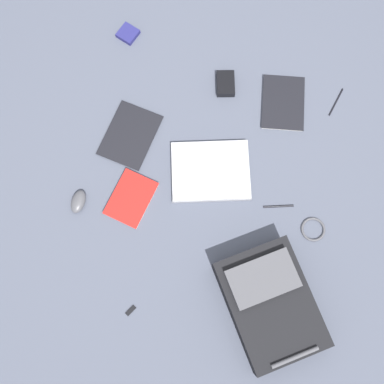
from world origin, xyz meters
TOP-DOWN VIEW (x-y plane):
  - ground_plane at (0.00, 0.00)m, footprint 4.20×4.20m
  - backpack at (-0.38, 0.39)m, footprint 0.53×0.55m
  - laptop at (-0.00, -0.08)m, footprint 0.41×0.36m
  - book_red at (0.29, 0.14)m, footprint 0.19×0.24m
  - book_comic at (0.39, -0.13)m, footprint 0.23×0.29m
  - book_blue at (-0.22, -0.48)m, footprint 0.24×0.30m
  - computer_mouse at (0.50, 0.22)m, footprint 0.06×0.11m
  - cable_coil at (-0.49, 0.04)m, footprint 0.10×0.10m
  - power_brick at (0.05, -0.49)m, footprint 0.11×0.14m
  - pen_black at (-0.45, -0.56)m, footprint 0.04×0.15m
  - pen_blue at (-0.32, -0.02)m, footprint 0.13×0.05m
  - earbud_pouch at (0.56, -0.60)m, footprint 0.10×0.10m
  - usb_stick at (0.14, 0.58)m, footprint 0.04×0.05m

SIDE VIEW (x-z plane):
  - ground_plane at x=0.00m, z-range 0.00..0.00m
  - usb_stick at x=0.14m, z-range 0.00..0.01m
  - pen_black at x=-0.45m, z-range 0.00..0.01m
  - pen_blue at x=-0.32m, z-range 0.00..0.01m
  - cable_coil at x=-0.49m, z-range 0.00..0.01m
  - book_comic at x=0.39m, z-range 0.00..0.01m
  - book_blue at x=-0.22m, z-range 0.00..0.02m
  - book_red at x=0.29m, z-range 0.00..0.02m
  - earbud_pouch at x=0.56m, z-range 0.00..0.02m
  - laptop at x=0.00m, z-range 0.00..0.03m
  - power_brick at x=0.05m, z-range 0.00..0.04m
  - computer_mouse at x=0.50m, z-range 0.00..0.04m
  - backpack at x=-0.38m, z-range -0.01..0.14m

